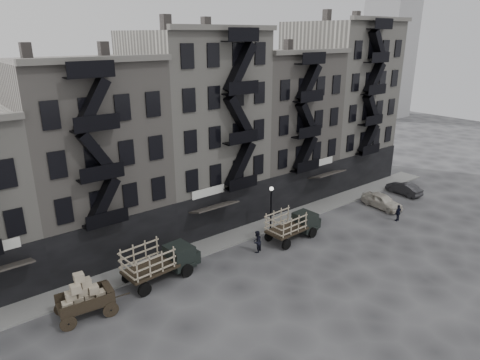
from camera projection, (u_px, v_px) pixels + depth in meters
ground at (264, 253)px, 34.44m from camera, size 140.00×140.00×0.00m
sidewalk at (236, 236)px, 37.20m from camera, size 55.00×2.50×0.15m
building_midwest at (87, 158)px, 33.44m from camera, size 10.00×11.35×16.20m
building_center at (195, 129)px, 38.97m from camera, size 10.00×11.35×18.20m
building_mideast at (275, 126)px, 45.15m from camera, size 10.00×11.35×16.20m
building_east at (338, 103)px, 50.51m from camera, size 10.00×11.35×19.20m
lamp_post at (271, 203)px, 37.22m from camera, size 0.36×0.36×4.28m
wagon at (83, 293)px, 26.18m from camera, size 3.68×2.23×2.97m
stake_truck_west at (160, 259)px, 30.33m from camera, size 5.81×2.75×2.84m
stake_truck_east at (293, 222)px, 36.41m from camera, size 5.40×2.43×2.66m
car_east at (382, 201)px, 43.19m from camera, size 2.06×4.43×1.47m
car_far at (404, 188)px, 46.89m from camera, size 1.75×4.10×1.31m
pedestrian_mid at (257, 242)px, 34.33m from camera, size 1.11×1.01×1.84m
policeman at (398, 213)px, 40.13m from camera, size 0.94×0.39×1.61m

